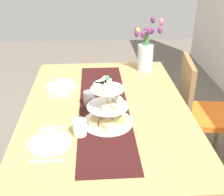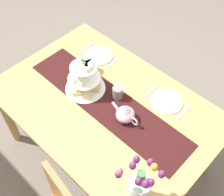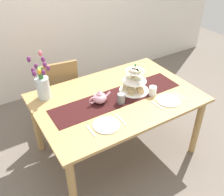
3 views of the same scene
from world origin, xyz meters
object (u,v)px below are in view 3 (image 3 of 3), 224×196
tulip_vase (42,84)px  mug_grey (121,98)px  dinner_plate_right (168,100)px  knife_right (180,96)px  fork_left (91,131)px  dining_table (117,104)px  chair_left (59,90)px  knife_left (121,119)px  tiered_cake_stand (134,82)px  dinner_plate_left (106,125)px  mug_white_text (153,91)px  fork_right (157,105)px  teapot (100,98)px

tulip_vase → mug_grey: (0.59, -0.47, -0.10)m
dinner_plate_right → knife_right: bearing=0.0°
tulip_vase → fork_left: (0.16, -0.68, -0.15)m
dining_table → mug_grey: size_ratio=16.75×
chair_left → knife_left: chair_left is taller
tiered_cake_stand → dinner_plate_left: size_ratio=1.32×
tulip_vase → mug_white_text: 1.07m
fork_left → tiered_cake_stand: bearing=25.9°
chair_left → fork_right: chair_left is taller
chair_left → fork_left: bearing=-96.6°
tiered_cake_stand → teapot: tiered_cake_stand is taller
tiered_cake_stand → fork_left: 0.74m
chair_left → tulip_vase: tulip_vase is taller
dining_table → mug_white_text: mug_white_text is taller
chair_left → knife_right: 1.40m
fork_left → mug_white_text: 0.79m
dining_table → tulip_vase: size_ratio=3.57×
dining_table → knife_right: size_ratio=9.36×
fork_left → fork_right: (0.70, 0.00, 0.00)m
tulip_vase → mug_grey: 0.76m
chair_left → dinner_plate_left: size_ratio=3.96×
teapot → tulip_vase: bearing=139.3°
mug_grey → tulip_vase: bearing=141.6°
tiered_cake_stand → fork_left: (-0.66, -0.32, -0.10)m
dinner_plate_left → knife_left: size_ratio=1.35×
teapot → mug_white_text: bearing=-17.3°
dinner_plate_right → fork_right: 0.15m
fork_right → fork_left: bearing=180.0°
knife_left → knife_right: bearing=0.0°
knife_left → knife_right: 0.70m
dining_table → chair_left: (-0.33, 0.76, -0.14)m
dinner_plate_right → tiered_cake_stand: bearing=119.5°
fork_right → mug_white_text: bearing=64.7°
fork_left → mug_white_text: size_ratio=1.58×
mug_white_text → teapot: bearing=162.7°
knife_left → teapot: bearing=95.4°
dinner_plate_left → knife_left: dinner_plate_left is taller
mug_white_text → knife_right: bearing=-36.7°
tulip_vase → fork_left: 0.71m
tiered_cake_stand → fork_right: tiered_cake_stand is taller
dinner_plate_right → mug_white_text: size_ratio=2.42×
knife_left → mug_grey: 0.26m
tiered_cake_stand → fork_right: size_ratio=2.03×
chair_left → teapot: (0.14, -0.76, 0.29)m
teapot → tulip_vase: 0.56m
fork_left → fork_right: 0.70m
teapot → tulip_vase: size_ratio=0.54×
knife_left → dinner_plate_right: dinner_plate_right is taller
dinner_plate_left → knife_left: 0.15m
fork_left → fork_right: size_ratio=1.00×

